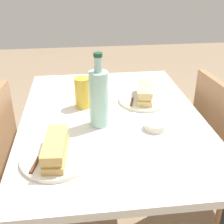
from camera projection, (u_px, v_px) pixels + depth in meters
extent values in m
cube|color=silver|center=(112.00, 119.00, 1.29)|extent=(1.10, 0.79, 0.03)
cylinder|color=#262628|center=(153.00, 130.00, 1.93)|extent=(0.06, 0.06, 0.72)
cylinder|color=#262628|center=(51.00, 137.00, 1.86)|extent=(0.06, 0.06, 0.72)
cylinder|color=#936B47|center=(23.00, 190.00, 1.62)|extent=(0.04, 0.04, 0.46)
cube|color=#936B47|center=(214.00, 122.00, 1.38)|extent=(0.38, 0.06, 0.40)
cylinder|color=#936B47|center=(218.00, 219.00, 1.44)|extent=(0.04, 0.04, 0.46)
cylinder|color=#936B47|center=(187.00, 173.00, 1.75)|extent=(0.04, 0.04, 0.46)
cylinder|color=silver|center=(57.00, 158.00, 1.00)|extent=(0.25, 0.25, 0.01)
cube|color=tan|center=(56.00, 153.00, 0.99)|extent=(0.21, 0.08, 0.02)
cube|color=#DBC66B|center=(55.00, 148.00, 0.98)|extent=(0.19, 0.08, 0.02)
cube|color=tan|center=(55.00, 143.00, 0.97)|extent=(0.21, 0.08, 0.02)
cube|color=silver|center=(44.00, 150.00, 1.03)|extent=(0.10, 0.04, 0.00)
cube|color=#59331E|center=(35.00, 165.00, 0.95)|extent=(0.08, 0.03, 0.01)
cylinder|color=silver|center=(144.00, 100.00, 1.42)|extent=(0.25, 0.25, 0.01)
cube|color=#DBB77A|center=(144.00, 96.00, 1.41)|extent=(0.20, 0.11, 0.02)
cube|color=#DBC66B|center=(145.00, 92.00, 1.40)|extent=(0.19, 0.10, 0.02)
cube|color=#DBB77A|center=(145.00, 88.00, 1.39)|extent=(0.20, 0.11, 0.02)
cube|color=silver|center=(133.00, 95.00, 1.45)|extent=(0.10, 0.04, 0.00)
cube|color=#59331E|center=(132.00, 102.00, 1.37)|extent=(0.08, 0.03, 0.01)
cylinder|color=#99C6B7|center=(99.00, 99.00, 1.17)|extent=(0.08, 0.08, 0.23)
cylinder|color=#99C6B7|center=(98.00, 64.00, 1.10)|extent=(0.03, 0.03, 0.06)
cylinder|color=#19472D|center=(98.00, 55.00, 1.08)|extent=(0.03, 0.03, 0.02)
cylinder|color=gold|center=(83.00, 93.00, 1.34)|extent=(0.07, 0.07, 0.14)
cylinder|color=silver|center=(155.00, 126.00, 1.18)|extent=(0.09, 0.09, 0.03)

